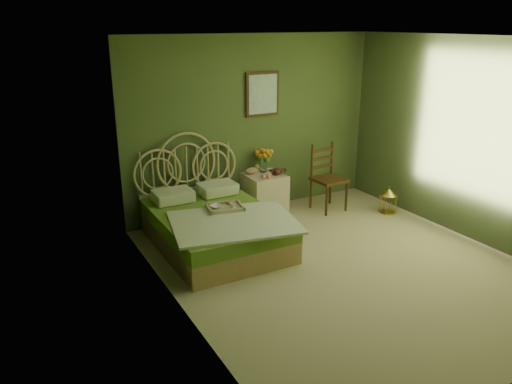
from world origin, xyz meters
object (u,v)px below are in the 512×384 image
bed (214,224)px  chair (326,173)px  birdcage (388,201)px  nightstand (264,190)px

bed → chair: bearing=11.8°
birdcage → bed: bearing=176.1°
bed → birdcage: (2.78, -0.19, -0.10)m
bed → nightstand: bed is taller
nightstand → birdcage: (1.65, -0.89, -0.18)m
nightstand → chair: size_ratio=1.02×
nightstand → birdcage: size_ratio=2.74×
chair → birdcage: (0.71, -0.62, -0.38)m
nightstand → birdcage: bearing=-28.4°
nightstand → bed: bearing=-148.3°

